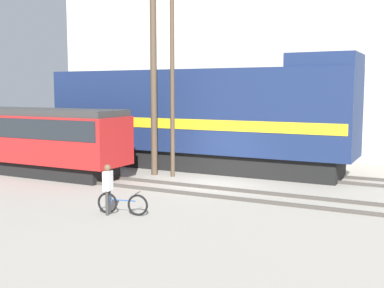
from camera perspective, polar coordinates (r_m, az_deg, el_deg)
ground_plane at (r=20.85m, az=2.31°, el=-4.88°), size 120.00×120.00×0.00m
track_near at (r=19.52m, az=0.44°, el=-5.45°), size 60.00×1.50×0.14m
track_far at (r=24.04m, az=5.88°, el=-3.22°), size 60.00×1.50×0.14m
building_backdrop at (r=32.34m, az=11.97°, el=11.95°), size 32.53×6.00×14.53m
freight_locomotive at (r=24.76m, az=0.53°, el=3.16°), size 16.17×3.04×5.69m
streetcar at (r=24.52m, az=-18.35°, el=0.82°), size 10.05×2.54×3.20m
bicycle at (r=16.11m, az=-8.24°, el=-7.03°), size 1.77×0.54×0.77m
person at (r=16.02m, az=-9.94°, el=-4.73°), size 0.29×0.40×1.68m
utility_pole_left at (r=23.02m, az=-4.56°, el=6.72°), size 0.31×0.31×8.42m
utility_pole_center at (r=22.50m, az=-2.35°, el=7.91°), size 0.20×0.20×9.34m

